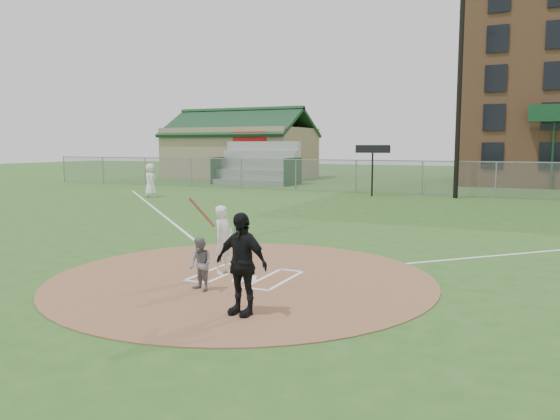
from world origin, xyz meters
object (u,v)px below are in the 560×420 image
at_px(home_plate, 245,279).
at_px(umpire, 241,264).
at_px(catcher, 200,264).
at_px(batter_at_plate, 223,239).
at_px(ondeck_player, 150,180).

bearing_deg(home_plate, umpire, -63.12).
bearing_deg(umpire, catcher, 154.39).
bearing_deg(umpire, home_plate, 125.30).
bearing_deg(batter_at_plate, catcher, -76.78).
distance_m(umpire, batter_at_plate, 3.07).
relative_size(home_plate, umpire, 0.28).
bearing_deg(home_plate, batter_at_plate, 154.55).
distance_m(home_plate, catcher, 1.31).
distance_m(home_plate, umpire, 2.54).
relative_size(ondeck_player, batter_at_plate, 1.06).
bearing_deg(catcher, umpire, -11.92).
xyz_separation_m(home_plate, umpire, (1.08, -2.13, 0.87)).
height_order(home_plate, ondeck_player, ondeck_player).
distance_m(ondeck_player, batter_at_plate, 19.53).
height_order(catcher, batter_at_plate, batter_at_plate).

